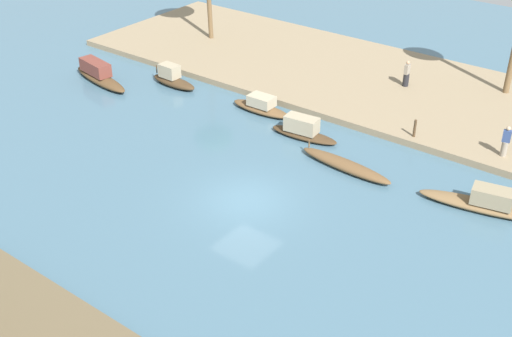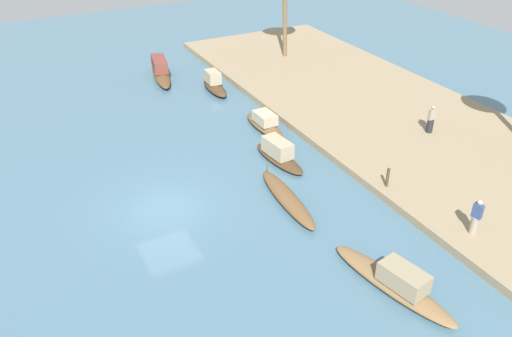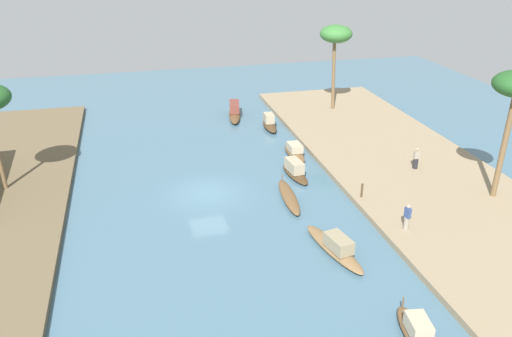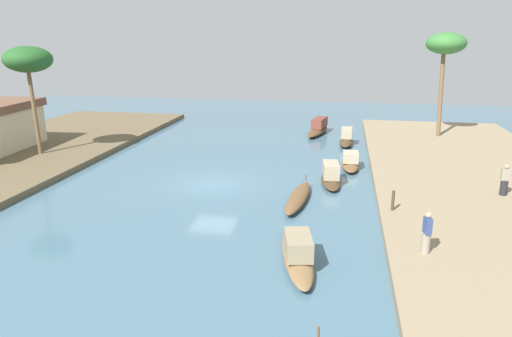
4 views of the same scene
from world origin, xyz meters
TOP-DOWN VIEW (x-y plane):
  - river_water at (0.00, 0.00)m, footprint 72.45×72.45m
  - riverbank_left at (0.00, -14.93)m, footprint 42.60×11.91m
  - sampan_open_hull at (11.52, -7.45)m, footprint 3.41×1.13m
  - sampan_with_tall_canopy at (1.35, -6.58)m, footprint 3.85×1.43m
  - sampan_with_red_awning at (-8.71, -5.68)m, footprint 5.49×2.09m
  - sampan_downstream_large at (-15.80, -6.51)m, footprint 3.65×1.46m
  - sampan_upstream_small at (4.92, -7.71)m, footprint 3.79×1.13m
  - sampan_near_left_bank at (15.54, -5.08)m, footprint 5.41×2.03m
  - sampan_foreground at (-2.13, -5.07)m, footprint 5.14×1.31m
  - person_on_near_bank at (-0.28, -15.24)m, footprint 0.36×0.40m
  - person_by_mooring at (-7.90, -10.34)m, footprint 0.43×0.38m
  - mooring_post at (-3.54, -9.55)m, footprint 0.14×0.14m
  - palm_tree_left_far at (14.59, -14.59)m, footprint 3.00×3.00m

SIDE VIEW (x-z plane):
  - river_water at x=0.00m, z-range 0.00..0.00m
  - riverbank_left at x=0.00m, z-range 0.00..0.38m
  - sampan_foreground at x=-2.13m, z-range -0.17..0.64m
  - sampan_upstream_small at x=4.92m, z-range -0.13..0.88m
  - sampan_with_red_awning at x=-8.71m, z-range -0.18..0.98m
  - sampan_with_tall_canopy at x=1.35m, z-range -0.13..1.04m
  - sampan_downstream_large at x=-15.80m, z-range -0.16..1.06m
  - sampan_open_hull at x=11.52m, z-range -0.20..1.12m
  - sampan_near_left_bank at x=15.54m, z-range -0.15..1.16m
  - mooring_post at x=-3.54m, z-range 0.38..1.32m
  - person_on_near_bank at x=-0.28m, z-range 0.26..1.86m
  - person_by_mooring at x=-7.90m, z-range 0.30..1.90m
  - palm_tree_left_far at x=14.59m, z-range 3.39..11.42m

